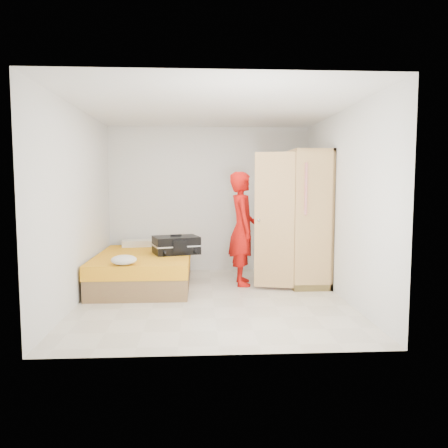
{
  "coord_description": "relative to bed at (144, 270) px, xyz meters",
  "views": [
    {
      "loc": [
        -0.18,
        -5.94,
        1.61
      ],
      "look_at": [
        0.18,
        0.42,
        1.0
      ],
      "focal_mm": 35.0,
      "sensor_mm": 36.0,
      "label": 1
    }
  ],
  "objects": [
    {
      "name": "room",
      "position": [
        1.05,
        -0.82,
        1.05
      ],
      "size": [
        4.0,
        4.02,
        2.6
      ],
      "color": "beige",
      "rests_on": "ground"
    },
    {
      "name": "bed",
      "position": [
        0.0,
        0.0,
        0.0
      ],
      "size": [
        1.42,
        2.02,
        0.5
      ],
      "color": "brown",
      "rests_on": "ground"
    },
    {
      "name": "wardrobe",
      "position": [
        2.5,
        0.04,
        0.75
      ],
      "size": [
        1.16,
        1.2,
        2.1
      ],
      "color": "#E0B36D",
      "rests_on": "ground"
    },
    {
      "name": "person",
      "position": [
        1.54,
        0.01,
        0.64
      ],
      "size": [
        0.44,
        0.66,
        1.77
      ],
      "primitive_type": "imported",
      "rotation": [
        0.0,
        0.0,
        1.6
      ],
      "color": "red",
      "rests_on": "ground"
    },
    {
      "name": "suitcase",
      "position": [
        0.5,
        0.03,
        0.38
      ],
      "size": [
        0.81,
        0.68,
        0.3
      ],
      "rotation": [
        0.0,
        0.0,
        0.29
      ],
      "color": "black",
      "rests_on": "bed"
    },
    {
      "name": "round_cushion",
      "position": [
        -0.15,
        -0.88,
        0.31
      ],
      "size": [
        0.35,
        0.35,
        0.13
      ],
      "primitive_type": "ellipsoid",
      "color": "silver",
      "rests_on": "bed"
    },
    {
      "name": "pillow",
      "position": [
        -0.17,
        0.85,
        0.3
      ],
      "size": [
        0.64,
        0.38,
        0.11
      ],
      "primitive_type": "cube",
      "rotation": [
        0.0,
        0.0,
        0.13
      ],
      "color": "silver",
      "rests_on": "bed"
    }
  ]
}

